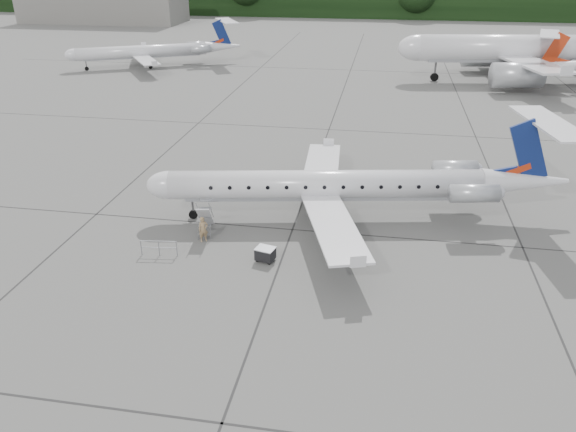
# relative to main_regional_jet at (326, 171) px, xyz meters

# --- Properties ---
(ground) EXTENTS (320.00, 320.00, 0.00)m
(ground) POSITION_rel_main_regional_jet_xyz_m (2.48, -6.13, -3.49)
(ground) COLOR #60605E
(ground) RESTS_ON ground
(treeline) EXTENTS (260.00, 4.00, 8.00)m
(treeline) POSITION_rel_main_regional_jet_xyz_m (2.48, 123.87, 0.51)
(treeline) COLOR black
(treeline) RESTS_ON ground
(terminal_building) EXTENTS (40.00, 14.00, 10.00)m
(terminal_building) POSITION_rel_main_regional_jet_xyz_m (-67.52, 103.87, 1.51)
(terminal_building) COLOR slate
(terminal_building) RESTS_ON ground
(main_regional_jet) EXTENTS (30.35, 24.24, 6.98)m
(main_regional_jet) POSITION_rel_main_regional_jet_xyz_m (0.00, 0.00, 0.00)
(main_regional_jet) COLOR silver
(main_regional_jet) RESTS_ON ground
(airstair) EXTENTS (1.24, 2.31, 2.19)m
(airstair) POSITION_rel_main_regional_jet_xyz_m (-7.50, -3.55, -2.40)
(airstair) COLOR silver
(airstair) RESTS_ON ground
(passenger) EXTENTS (0.74, 0.67, 1.69)m
(passenger) POSITION_rel_main_regional_jet_xyz_m (-7.27, -4.77, -2.65)
(passenger) COLOR #957851
(passenger) RESTS_ON ground
(safety_railing) EXTENTS (2.19, 0.35, 1.00)m
(safety_railing) POSITION_rel_main_regional_jet_xyz_m (-9.39, -7.05, -2.99)
(safety_railing) COLOR gray
(safety_railing) RESTS_ON ground
(baggage_cart) EXTENTS (1.24, 1.09, 0.92)m
(baggage_cart) POSITION_rel_main_regional_jet_xyz_m (-2.85, -6.55, -3.03)
(baggage_cart) COLOR black
(baggage_cart) RESTS_ON ground
(bg_narrowbody) EXTENTS (38.81, 30.56, 12.68)m
(bg_narrowbody) POSITION_rel_main_regional_jet_xyz_m (21.29, 48.68, 2.85)
(bg_narrowbody) COLOR silver
(bg_narrowbody) RESTS_ON ground
(bg_regional_left) EXTENTS (31.18, 28.15, 6.71)m
(bg_regional_left) POSITION_rel_main_regional_jet_xyz_m (-34.30, 49.61, -0.14)
(bg_regional_left) COLOR silver
(bg_regional_left) RESTS_ON ground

